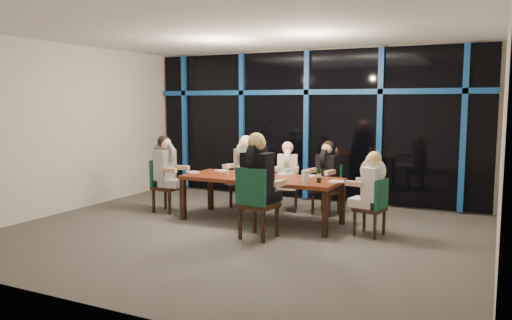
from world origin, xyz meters
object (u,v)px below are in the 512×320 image
object	(u,v)px
diner_far_left	(244,161)
chair_far_mid	(288,184)
chair_far_right	(328,186)
diner_far_mid	(287,166)
chair_end_right	(375,204)
chair_near_mid	(255,199)
diner_end_left	(166,162)
chair_end_left	(163,183)
water_pitcher	(305,177)
dining_table	(261,181)
chair_far_left	(247,180)
diner_near_mid	(259,170)
diner_end_right	(371,181)
diner_far_right	(326,167)
wine_bottle	(319,175)

from	to	relation	value
diner_far_left	chair_far_mid	bearing A→B (deg)	31.46
chair_far_right	diner_far_mid	distance (m)	0.82
chair_end_right	diner_far_mid	xyz separation A→B (m)	(-1.82, 1.06, 0.34)
chair_near_mid	diner_end_left	bearing A→B (deg)	-16.67
chair_end_left	diner_far_left	xyz separation A→B (m)	(1.17, 0.90, 0.36)
diner_end_left	water_pitcher	bearing A→B (deg)	-93.45
dining_table	diner_end_left	distance (m)	1.87
diner_end_left	water_pitcher	size ratio (longest dim) A/B	4.81
chair_far_left	diner_near_mid	world-z (taller)	diner_near_mid
dining_table	chair_far_mid	bearing A→B (deg)	88.39
diner_end_left	diner_end_right	bearing A→B (deg)	-89.74
dining_table	diner_end_right	bearing A→B (deg)	-2.10
diner_end_right	diner_end_left	bearing A→B (deg)	-78.44
dining_table	chair_far_right	distance (m)	1.33
diner_far_right	diner_end_right	size ratio (longest dim) A/B	1.03
chair_end_left	chair_far_right	bearing A→B (deg)	-67.77
chair_end_left	wine_bottle	distance (m)	3.00
dining_table	diner_far_right	xyz separation A→B (m)	(0.79, 0.97, 0.17)
diner_far_left	diner_far_mid	xyz separation A→B (m)	(0.82, 0.13, -0.06)
water_pitcher	chair_far_right	bearing A→B (deg)	77.16
dining_table	chair_end_right	size ratio (longest dim) A/B	3.03
diner_far_right	chair_end_left	bearing A→B (deg)	-147.08
chair_far_left	chair_near_mid	bearing A→B (deg)	-41.95
chair_far_right	chair_near_mid	distance (m)	2.08
chair_end_right	diner_near_mid	distance (m)	1.78
chair_end_left	water_pitcher	xyz separation A→B (m)	(2.79, -0.19, 0.32)
water_pitcher	diner_end_right	bearing A→B (deg)	-4.64
dining_table	chair_far_right	xyz separation A→B (m)	(0.81, 1.05, -0.19)
chair_far_right	diner_end_right	bearing A→B (deg)	-35.49
diner_far_mid	diner_far_right	size ratio (longest dim) A/B	0.97
diner_near_mid	chair_far_mid	bearing A→B (deg)	-73.32
dining_table	chair_end_left	distance (m)	1.95
chair_far_left	diner_end_left	bearing A→B (deg)	-121.03
water_pitcher	chair_near_mid	bearing A→B (deg)	-136.50
wine_bottle	diner_far_left	bearing A→B (deg)	151.09
chair_far_left	wine_bottle	distance (m)	2.11
diner_far_mid	diner_near_mid	xyz separation A→B (m)	(0.33, -1.89, 0.18)
diner_far_mid	chair_end_left	bearing A→B (deg)	-170.97
chair_far_mid	chair_end_left	world-z (taller)	chair_end_left
diner_near_mid	wine_bottle	xyz separation A→B (m)	(0.65, 0.77, -0.13)
diner_far_left	wine_bottle	world-z (taller)	diner_far_left
chair_far_left	water_pitcher	world-z (taller)	water_pitcher
diner_far_left	dining_table	bearing A→B (deg)	-30.26
diner_near_mid	wine_bottle	distance (m)	1.01
diner_end_left	chair_far_mid	bearing A→B (deg)	-59.31
diner_far_left	wine_bottle	xyz separation A→B (m)	(1.80, -1.00, -0.02)
dining_table	water_pitcher	distance (m)	0.89
diner_end_right	diner_near_mid	xyz separation A→B (m)	(-1.42, -0.84, 0.18)
chair_far_left	chair_near_mid	distance (m)	2.23
chair_far_left	chair_far_right	distance (m)	1.56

